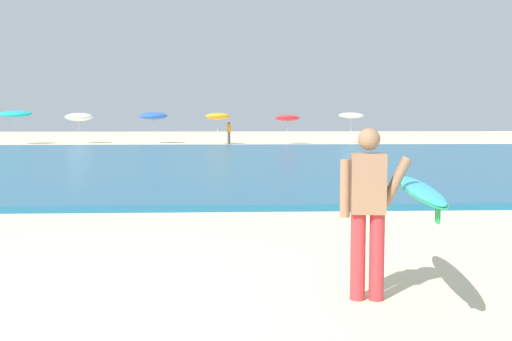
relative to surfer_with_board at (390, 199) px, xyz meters
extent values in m
plane|color=beige|center=(-3.51, 0.08, -1.02)|extent=(160.00, 160.00, 0.00)
cube|color=#1E6084|center=(-3.51, 19.86, -0.95)|extent=(120.00, 28.00, 0.14)
cylinder|color=red|center=(-0.31, 0.04, -0.58)|extent=(0.15, 0.15, 0.88)
cylinder|color=red|center=(-0.12, 0.02, -0.58)|extent=(0.15, 0.15, 0.88)
cube|color=#9E7051|center=(-0.22, 0.03, 0.16)|extent=(0.37, 0.27, 0.60)
sphere|color=#9E7051|center=(-0.22, 0.03, 0.60)|extent=(0.22, 0.22, 0.22)
cylinder|color=#9E7051|center=(-0.44, 0.06, 0.11)|extent=(0.10, 0.10, 0.58)
cylinder|color=#9E7051|center=(0.06, 0.01, 0.18)|extent=(0.32, 0.14, 0.51)
ellipsoid|color=#33BCD6|center=(0.28, -0.04, 0.11)|extent=(0.57, 2.26, 0.11)
ellipsoid|color=green|center=(0.28, -0.04, 0.09)|extent=(0.61, 2.35, 0.07)
cube|color=green|center=(0.15, -0.93, -0.01)|extent=(0.04, 0.14, 0.14)
cylinder|color=beige|center=(-16.70, 38.48, 0.02)|extent=(0.05, 0.05, 2.08)
ellipsoid|color=#19ADB2|center=(-16.70, 38.48, 1.12)|extent=(2.23, 2.26, 0.65)
cylinder|color=beige|center=(-12.52, 39.66, -0.10)|extent=(0.05, 0.05, 1.85)
ellipsoid|color=white|center=(-12.52, 39.66, 0.91)|extent=(2.00, 2.02, 0.66)
cylinder|color=beige|center=(-7.04, 39.37, -0.06)|extent=(0.05, 0.05, 1.94)
ellipsoid|color=blue|center=(-7.04, 39.37, 0.99)|extent=(2.07, 2.09, 0.62)
cylinder|color=beige|center=(-2.28, 37.71, -0.07)|extent=(0.05, 0.05, 1.92)
ellipsoid|color=#F4A31E|center=(-2.28, 37.71, 0.96)|extent=(1.75, 1.76, 0.51)
cylinder|color=beige|center=(2.71, 37.85, -0.12)|extent=(0.05, 0.05, 1.80)
ellipsoid|color=red|center=(2.71, 37.85, 0.84)|extent=(1.74, 1.77, 0.55)
cylinder|color=beige|center=(7.61, 39.17, -0.03)|extent=(0.05, 0.05, 1.99)
ellipsoid|color=white|center=(7.61, 39.17, 1.03)|extent=(1.83, 1.86, 0.56)
cylinder|color=#383842|center=(-1.49, 37.78, -0.60)|extent=(0.20, 0.20, 0.84)
cube|color=orange|center=(-1.49, 37.78, 0.09)|extent=(0.32, 0.20, 0.54)
sphere|color=brown|center=(-1.49, 37.78, 0.46)|extent=(0.20, 0.20, 0.20)
camera|label=1|loc=(-1.62, -5.92, 0.80)|focal=42.79mm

